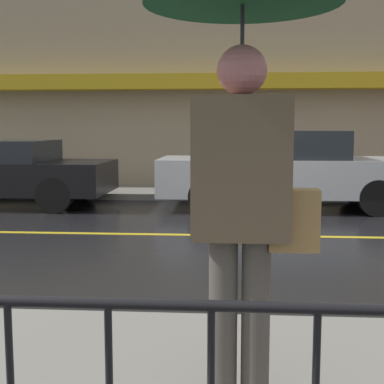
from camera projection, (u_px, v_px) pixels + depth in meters
ground_plane at (260, 236)px, 7.60m from camera, size 80.00×80.00×0.00m
sidewalk_far at (249, 193)px, 12.04m from camera, size 28.00×1.71×0.13m
lane_marking at (260, 236)px, 7.60m from camera, size 25.20×0.12×0.01m
building_storefront at (249, 81)px, 12.70m from camera, size 28.00×0.85×5.32m
pedestrian at (243, 82)px, 2.52m from camera, size 0.93×0.93×2.17m
car_black at (1, 171)px, 10.53m from camera, size 4.19×1.90×1.29m
car_silver at (284, 169)px, 10.12m from camera, size 4.79×1.77×1.48m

